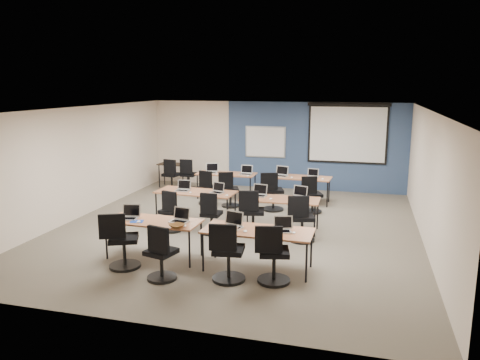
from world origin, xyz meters
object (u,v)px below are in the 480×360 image
(laptop_3, at_px, (282,228))
(task_chair_9, at_px, (229,192))
(task_chair_4, at_px, (171,215))
(laptop_6, at_px, (259,193))
(laptop_2, at_px, (233,224))
(laptop_9, at_px, (246,172))
(utility_table, at_px, (173,166))
(spare_chair_a, at_px, (188,177))
(laptop_7, at_px, (300,195))
(laptop_11, at_px, (313,175))
(task_chair_3, at_px, (273,259))
(task_chair_11, at_px, (312,198))
(laptop_5, at_px, (218,190))
(spare_chair_b, at_px, (171,178))
(task_chair_6, at_px, (252,216))
(laptop_8, at_px, (211,170))
(task_chair_8, at_px, (206,190))
(training_table_mid_right, at_px, (280,201))
(laptop_10, at_px, (282,174))
(training_table_back_right, at_px, (299,179))
(task_chair_5, at_px, (211,217))
(task_chair_7, at_px, (301,222))
(laptop_1, at_px, (180,218))
(task_chair_1, at_px, (161,257))
(task_chair_10, at_px, (272,195))
(training_table_back_left, at_px, (226,175))
(projector_screen, at_px, (348,130))
(task_chair_0, at_px, (121,245))
(training_table_front_left, at_px, (154,223))
(training_table_mid_left, at_px, (196,193))
(whiteboard, at_px, (265,142))
(laptop_4, at_px, (183,188))
(training_table_front_right, at_px, (258,232))
(laptop_0, at_px, (129,215))

(laptop_3, height_order, task_chair_9, laptop_3)
(task_chair_4, height_order, laptop_6, laptop_6)
(laptop_2, height_order, laptop_9, laptop_2)
(utility_table, distance_m, spare_chair_a, 0.72)
(laptop_7, relative_size, laptop_11, 1.12)
(task_chair_3, distance_m, task_chair_11, 4.49)
(laptop_5, xyz_separation_m, spare_chair_b, (-2.41, 2.85, -0.38))
(task_chair_6, xyz_separation_m, laptop_8, (-1.95, 3.02, 0.38))
(laptop_7, xyz_separation_m, task_chair_8, (-2.76, 1.55, -0.40))
(training_table_mid_right, distance_m, laptop_10, 2.61)
(training_table_back_right, height_order, laptop_2, laptop_2)
(task_chair_5, bearing_deg, laptop_6, 43.31)
(task_chair_4, distance_m, task_chair_7, 2.89)
(laptop_10, bearing_deg, task_chair_11, -30.19)
(task_chair_3, bearing_deg, laptop_1, 148.08)
(task_chair_1, xyz_separation_m, laptop_9, (-0.02, 5.80, 0.39))
(task_chair_5, bearing_deg, task_chair_10, 68.59)
(task_chair_11, bearing_deg, task_chair_9, 156.84)
(training_table_back_left, height_order, task_chair_9, task_chair_9)
(task_chair_8, bearing_deg, task_chair_6, -39.69)
(projector_screen, height_order, training_table_back_right, projector_screen)
(task_chair_0, bearing_deg, laptop_1, 15.52)
(laptop_2, bearing_deg, task_chair_1, -120.33)
(training_table_front_left, height_order, laptop_10, laptop_10)
(task_chair_1, bearing_deg, laptop_7, 76.77)
(training_table_mid_left, bearing_deg, laptop_11, 47.68)
(training_table_back_right, height_order, spare_chair_b, spare_chair_b)
(training_table_back_left, height_order, task_chair_3, task_chair_3)
(task_chair_4, bearing_deg, spare_chair_a, 122.43)
(whiteboard, relative_size, laptop_4, 3.95)
(task_chair_8, relative_size, task_chair_11, 0.98)
(task_chair_10, bearing_deg, task_chair_0, -131.45)
(task_chair_9, bearing_deg, training_table_back_left, 89.80)
(laptop_10, distance_m, task_chair_11, 1.40)
(task_chair_0, xyz_separation_m, task_chair_8, (-0.03, 4.68, -0.04))
(task_chair_9, bearing_deg, laptop_3, -83.13)
(projector_screen, bearing_deg, laptop_9, -147.66)
(task_chair_4, bearing_deg, laptop_7, 35.69)
(training_table_front_right, distance_m, laptop_3, 0.44)
(laptop_1, xyz_separation_m, laptop_3, (1.93, -0.08, -0.00))
(laptop_9, relative_size, spare_chair_a, 0.34)
(training_table_back_left, distance_m, task_chair_10, 1.84)
(task_chair_11, bearing_deg, spare_chair_b, 139.91)
(task_chair_10, bearing_deg, laptop_9, 115.02)
(projector_screen, distance_m, laptop_7, 4.28)
(task_chair_6, xyz_separation_m, task_chair_7, (1.10, -0.19, 0.00))
(whiteboard, distance_m, task_chair_3, 7.40)
(training_table_mid_right, height_order, laptop_0, laptop_0)
(training_table_front_left, xyz_separation_m, task_chair_8, (-0.36, 4.05, -0.29))
(task_chair_5, bearing_deg, spare_chair_b, 124.88)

